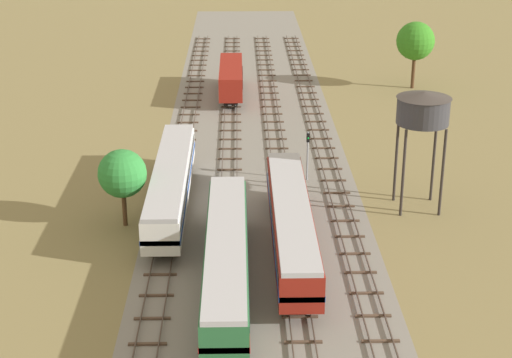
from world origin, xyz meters
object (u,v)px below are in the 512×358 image
water_tower (423,109)px  signal_post_nearest (308,149)px  freight_boxcar_left_midfar (231,77)px  passenger_coach_left_nearest (226,255)px  passenger_coach_far_left_mid (171,181)px  passenger_coach_centre_left_near (291,221)px

water_tower → signal_post_nearest: bearing=143.4°
freight_boxcar_left_midfar → signal_post_nearest: (7.24, -28.70, 0.57)m
signal_post_nearest → passenger_coach_left_nearest: bearing=-109.6°
passenger_coach_left_nearest → freight_boxcar_left_midfar: (0.01, 49.09, -0.16)m
passenger_coach_left_nearest → signal_post_nearest: signal_post_nearest is taller
water_tower → passenger_coach_far_left_mid: bearing=-180.0°
passenger_coach_left_nearest → water_tower: size_ratio=2.14×
water_tower → freight_boxcar_left_midfar: bearing=114.5°
passenger_coach_far_left_mid → freight_boxcar_left_midfar: bearing=82.2°
passenger_coach_far_left_mid → water_tower: bearing=0.0°
passenger_coach_far_left_mid → signal_post_nearest: (12.08, 6.58, 0.40)m
passenger_coach_left_nearest → passenger_coach_centre_left_near: size_ratio=1.00×
passenger_coach_far_left_mid → passenger_coach_centre_left_near: bearing=-40.5°
passenger_coach_far_left_mid → water_tower: 21.81m
passenger_coach_centre_left_near → passenger_coach_far_left_mid: (-9.66, 8.24, 0.00)m
water_tower → signal_post_nearest: water_tower is taller
passenger_coach_far_left_mid → freight_boxcar_left_midfar: 35.62m
passenger_coach_centre_left_near → freight_boxcar_left_midfar: 43.79m
passenger_coach_far_left_mid → signal_post_nearest: size_ratio=4.69×
freight_boxcar_left_midfar → water_tower: bearing=-65.5°
signal_post_nearest → water_tower: bearing=-36.6°
passenger_coach_left_nearest → passenger_coach_centre_left_near: (4.83, 5.56, 0.00)m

